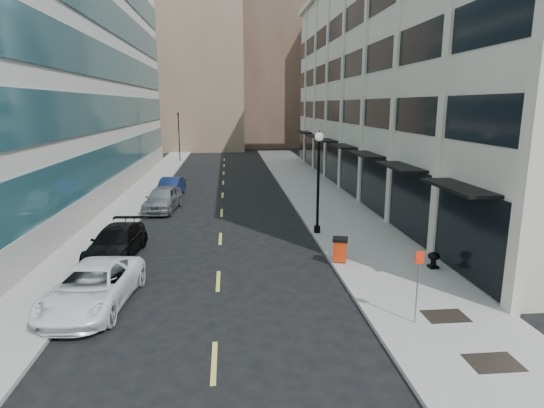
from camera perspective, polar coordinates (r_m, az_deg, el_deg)
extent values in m
cube|color=#9C988E|center=(31.13, 7.59, -0.66)|extent=(5.00, 80.00, 0.15)
cube|color=#9C988E|center=(31.13, -18.39, -1.19)|extent=(3.00, 80.00, 0.15)
cube|color=beige|center=(40.12, 19.39, 14.50)|extent=(14.00, 46.00, 18.00)
cube|color=black|center=(38.08, 9.02, 4.62)|extent=(0.18, 46.00, 3.60)
cube|color=black|center=(37.75, 9.26, 11.40)|extent=(0.12, 46.00, 1.80)
cube|color=black|center=(37.86, 9.45, 16.70)|extent=(0.12, 46.00, 1.80)
cube|color=black|center=(38.30, 9.65, 21.92)|extent=(0.12, 46.00, 1.80)
cube|color=beige|center=(16.64, 30.87, 17.50)|extent=(0.35, 0.60, 18.00)
cube|color=beige|center=(21.80, 21.25, 16.75)|extent=(0.35, 0.60, 18.00)
cube|color=beige|center=(27.30, 15.44, 16.07)|extent=(0.35, 0.60, 18.00)
cube|color=beige|center=(32.98, 11.64, 15.54)|extent=(0.35, 0.60, 18.00)
cube|color=beige|center=(38.76, 8.97, 15.13)|extent=(0.35, 0.60, 18.00)
cube|color=beige|center=(44.59, 7.00, 14.80)|extent=(0.35, 0.60, 18.00)
cube|color=beige|center=(50.47, 5.49, 14.54)|extent=(0.35, 0.60, 18.00)
cube|color=beige|center=(56.37, 4.30, 14.33)|extent=(0.35, 0.60, 18.00)
cube|color=black|center=(19.00, 22.31, 1.95)|extent=(1.30, 4.00, 0.12)
cube|color=black|center=(24.40, 15.82, 4.52)|extent=(1.30, 4.00, 0.12)
cube|color=black|center=(30.03, 11.69, 6.12)|extent=(1.30, 4.00, 0.12)
cube|color=black|center=(35.78, 8.87, 7.19)|extent=(1.30, 4.00, 0.12)
cube|color=black|center=(41.60, 6.82, 7.96)|extent=(1.30, 4.00, 0.12)
cube|color=black|center=(47.46, 5.28, 8.53)|extent=(1.30, 4.00, 0.12)
cube|color=black|center=(53.36, 4.07, 8.96)|extent=(1.30, 4.00, 0.12)
cube|color=beige|center=(40.19, -30.91, 14.91)|extent=(16.00, 46.00, 20.00)
cube|color=#9C988E|center=(37.99, -18.35, 2.44)|extent=(0.20, 46.00, 1.80)
cube|color=#2E626B|center=(37.71, -18.58, 5.58)|extent=(0.14, 45.60, 2.40)
cube|color=#2E626B|center=(37.50, -18.95, 10.90)|extent=(0.14, 45.60, 2.40)
cube|color=#2E626B|center=(37.61, -19.34, 16.22)|extent=(0.14, 45.60, 2.40)
cube|color=#2E626B|center=(38.05, -19.74, 21.47)|extent=(0.14, 45.60, 2.40)
cube|color=#826D55|center=(77.97, -9.25, 17.33)|extent=(14.00, 18.00, 28.00)
cube|color=brown|center=(82.47, -0.29, 19.30)|extent=(12.00, 16.00, 34.00)
cube|color=#826D55|center=(88.81, -15.43, 14.49)|extent=(12.00, 14.00, 22.00)
cube|color=beige|center=(77.58, 7.75, 14.44)|extent=(10.00, 14.00, 20.00)
cube|color=black|center=(14.43, 26.04, -17.44)|extent=(1.40, 1.00, 0.01)
cube|color=black|center=(16.59, 20.93, -12.99)|extent=(1.40, 1.00, 0.01)
cube|color=#D8CC4C|center=(13.51, -7.28, -19.08)|extent=(0.15, 2.20, 0.01)
cube|color=#D8CC4C|center=(18.89, -6.77, -9.56)|extent=(0.15, 2.20, 0.01)
cube|color=#D8CC4C|center=(24.56, -6.50, -4.34)|extent=(0.15, 2.20, 0.01)
cube|color=#D8CC4C|center=(30.35, -6.34, -1.10)|extent=(0.15, 2.20, 0.01)
cube|color=#D8CC4C|center=(36.22, -6.23, 1.10)|extent=(0.15, 2.20, 0.01)
cube|color=#D8CC4C|center=(42.12, -6.15, 2.69)|extent=(0.15, 2.20, 0.01)
cube|color=#D8CC4C|center=(48.04, -6.09, 3.88)|extent=(0.15, 2.20, 0.01)
cube|color=#D8CC4C|center=(53.99, -6.04, 4.81)|extent=(0.15, 2.20, 0.01)
cube|color=#D8CC4C|center=(59.94, -6.01, 5.56)|extent=(0.15, 2.20, 0.01)
cylinder|color=black|center=(57.98, -11.58, 8.12)|extent=(0.12, 0.12, 6.00)
imported|color=black|center=(57.85, -11.71, 11.08)|extent=(0.66, 0.66, 1.98)
imported|color=white|center=(17.44, -21.58, -9.67)|extent=(2.99, 5.59, 1.49)
imported|color=black|center=(22.60, -18.94, -4.55)|extent=(2.43, 5.10, 1.44)
imported|color=gray|center=(31.47, -13.57, 0.64)|extent=(2.49, 5.05, 1.66)
imported|color=#15224E|center=(36.33, -12.61, 2.06)|extent=(2.06, 4.53, 1.44)
cube|color=red|center=(20.60, 8.53, -5.74)|extent=(0.73, 0.73, 0.95)
cube|color=black|center=(20.45, 8.57, -4.40)|extent=(0.83, 0.83, 0.11)
cylinder|color=black|center=(20.98, 7.77, -6.59)|extent=(0.06, 0.21, 0.21)
cylinder|color=black|center=(21.07, 8.79, -6.54)|extent=(0.06, 0.21, 0.21)
cylinder|color=black|center=(25.10, 5.69, -3.16)|extent=(0.34, 0.34, 0.38)
cylinder|color=black|center=(24.56, 5.81, 2.36)|extent=(0.15, 0.15, 4.86)
sphere|color=silver|center=(24.25, 5.94, 8.41)|extent=(0.47, 0.47, 0.47)
cone|color=black|center=(24.23, 5.96, 9.03)|extent=(0.13, 0.13, 0.19)
cylinder|color=slate|center=(15.32, 17.78, -9.65)|extent=(0.05, 0.05, 2.59)
cube|color=red|center=(14.99, 18.04, -6.42)|extent=(0.30, 0.08, 0.41)
cube|color=black|center=(20.93, 19.55, -7.41)|extent=(0.41, 0.41, 0.11)
cylinder|color=black|center=(20.86, 19.59, -6.85)|extent=(0.24, 0.24, 0.36)
ellipsoid|color=black|center=(20.78, 19.64, -6.19)|extent=(0.51, 0.51, 0.36)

